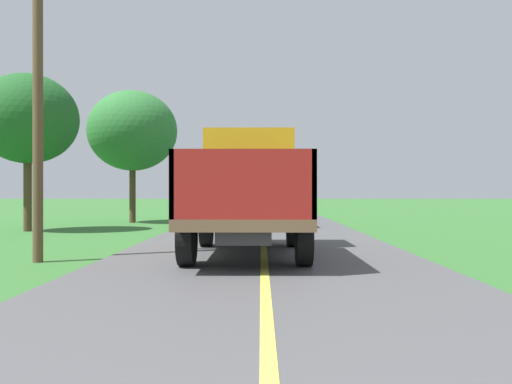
% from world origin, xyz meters
% --- Properties ---
extents(banana_truck_near, '(2.38, 5.82, 2.80)m').
position_xyz_m(banana_truck_near, '(-0.35, 11.78, 1.48)').
color(banana_truck_near, '#2D2D30').
rests_on(banana_truck_near, road_surface).
extents(banana_truck_far, '(2.38, 5.81, 2.80)m').
position_xyz_m(banana_truck_far, '(-0.15, 22.36, 1.48)').
color(banana_truck_far, '#2D2D30').
rests_on(banana_truck_far, road_surface).
extents(utility_pole_roadside, '(2.36, 0.20, 7.67)m').
position_xyz_m(utility_pole_roadside, '(-4.52, 10.35, 4.17)').
color(utility_pole_roadside, brown).
rests_on(utility_pole_roadside, ground).
extents(roadside_tree_near_left, '(3.53, 3.53, 5.59)m').
position_xyz_m(roadside_tree_near_left, '(-8.34, 18.50, 3.98)').
color(roadside_tree_near_left, '#4C3823').
rests_on(roadside_tree_near_left, ground).
extents(roadside_tree_mid_right, '(4.02, 4.02, 5.97)m').
position_xyz_m(roadside_tree_mid_right, '(-5.88, 23.71, 4.15)').
color(roadside_tree_mid_right, '#4C3823').
rests_on(roadside_tree_mid_right, ground).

